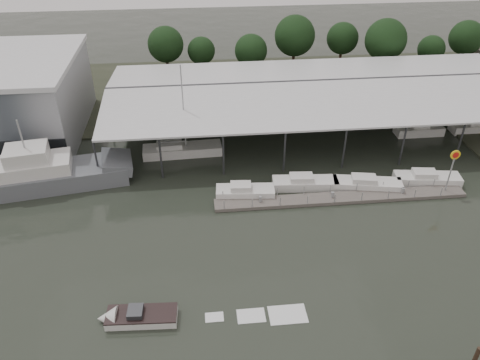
{
  "coord_description": "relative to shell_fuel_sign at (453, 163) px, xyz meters",
  "views": [
    {
      "loc": [
        -0.39,
        -30.67,
        30.25
      ],
      "look_at": [
        3.91,
        11.26,
        2.5
      ],
      "focal_mm": 35.0,
      "sensor_mm": 36.0,
      "label": 1
    }
  ],
  "objects": [
    {
      "name": "ground",
      "position": [
        -27.0,
        -9.99,
        -3.93
      ],
      "size": [
        200.0,
        200.0,
        0.0
      ],
      "primitive_type": "plane",
      "color": "#262C23",
      "rests_on": "ground"
    },
    {
      "name": "land_strip_far",
      "position": [
        -27.0,
        32.01,
        -3.83
      ],
      "size": [
        140.0,
        30.0,
        0.3
      ],
      "color": "#34382A",
      "rests_on": "ground"
    },
    {
      "name": "covered_boat_shed",
      "position": [
        -10.0,
        18.01,
        2.2
      ],
      "size": [
        58.24,
        24.0,
        6.96
      ],
      "color": "#B8B9BC",
      "rests_on": "ground"
    },
    {
      "name": "floating_dock",
      "position": [
        -12.0,
        0.01,
        -3.72
      ],
      "size": [
        28.0,
        2.0,
        1.4
      ],
      "color": "#605B55",
      "rests_on": "ground"
    },
    {
      "name": "shell_fuel_sign",
      "position": [
        0.0,
        0.0,
        0.0
      ],
      "size": [
        1.1,
        0.18,
        5.55
      ],
      "color": "#939699",
      "rests_on": "ground"
    },
    {
      "name": "grey_trawler",
      "position": [
        -45.0,
        6.17,
        -2.35
      ],
      "size": [
        19.86,
        7.93,
        8.84
      ],
      "rotation": [
        0.0,
        0.0,
        0.16
      ],
      "color": "#585C61",
      "rests_on": "ground"
    },
    {
      "name": "white_sailboat",
      "position": [
        -29.58,
        11.81,
        -3.28
      ],
      "size": [
        10.05,
        3.01,
        12.04
      ],
      "rotation": [
        0.0,
        0.0,
        0.04
      ],
      "color": "white",
      "rests_on": "ground"
    },
    {
      "name": "speedboat_underway",
      "position": [
        -33.2,
        -14.63,
        -3.53
      ],
      "size": [
        17.36,
        3.09,
        2.0
      ],
      "rotation": [
        0.0,
        0.0,
        3.09
      ],
      "color": "white",
      "rests_on": "ground"
    },
    {
      "name": "moored_cruiser_0",
      "position": [
        -22.52,
        1.72,
        -3.31
      ],
      "size": [
        6.62,
        2.71,
        1.7
      ],
      "rotation": [
        0.0,
        0.0,
        -0.08
      ],
      "color": "white",
      "rests_on": "ground"
    },
    {
      "name": "moored_cruiser_1",
      "position": [
        -15.49,
        2.79,
        -3.31
      ],
      "size": [
        7.59,
        2.77,
        1.7
      ],
      "rotation": [
        0.0,
        0.0,
        -0.08
      ],
      "color": "white",
      "rests_on": "ground"
    },
    {
      "name": "moored_cruiser_2",
      "position": [
        -8.5,
        1.83,
        -3.31
      ],
      "size": [
        7.98,
        3.58,
        1.7
      ],
      "rotation": [
        0.0,
        0.0,
        -0.18
      ],
      "color": "white",
      "rests_on": "ground"
    },
    {
      "name": "moored_cruiser_3",
      "position": [
        -1.21,
        2.22,
        -3.31
      ],
      "size": [
        7.69,
        3.19,
        1.7
      ],
      "rotation": [
        0.0,
        0.0,
        -0.14
      ],
      "color": "white",
      "rests_on": "ground"
    },
    {
      "name": "horizon_tree_line",
      "position": [
        -2.9,
        37.47,
        2.07
      ],
      "size": [
        68.84,
        12.02,
        10.38
      ],
      "color": "#321F16",
      "rests_on": "ground"
    }
  ]
}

